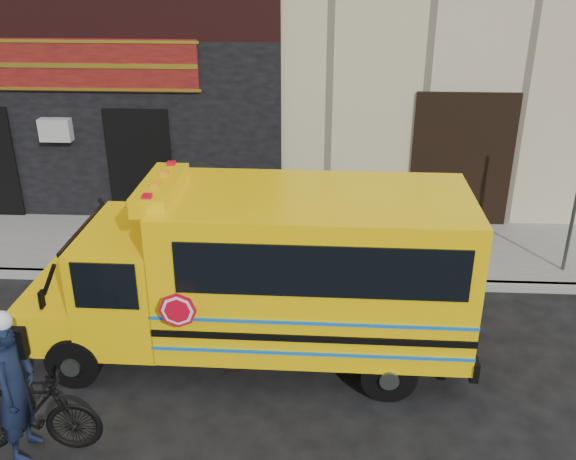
% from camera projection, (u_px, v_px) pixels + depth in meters
% --- Properties ---
extents(ground, '(120.00, 120.00, 0.00)m').
position_uv_depth(ground, '(259.00, 364.00, 10.06)').
color(ground, black).
rests_on(ground, ground).
extents(curb, '(40.00, 0.20, 0.15)m').
position_uv_depth(curb, '(272.00, 280.00, 12.39)').
color(curb, gray).
rests_on(curb, ground).
extents(sidewalk, '(40.00, 3.00, 0.15)m').
position_uv_depth(sidewalk, '(278.00, 247.00, 13.76)').
color(sidewalk, '#615F5B').
rests_on(sidewalk, ground).
extents(school_bus, '(6.92, 2.43, 2.92)m').
position_uv_depth(school_bus, '(270.00, 271.00, 9.69)').
color(school_bus, black).
rests_on(school_bus, ground).
extents(bicycle, '(1.91, 0.68, 1.13)m').
position_uv_depth(bicycle, '(27.00, 414.00, 8.14)').
color(bicycle, black).
rests_on(bicycle, ground).
extents(cyclist, '(0.48, 0.72, 1.97)m').
position_uv_depth(cyclist, '(16.00, 392.00, 7.90)').
color(cyclist, black).
rests_on(cyclist, ground).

